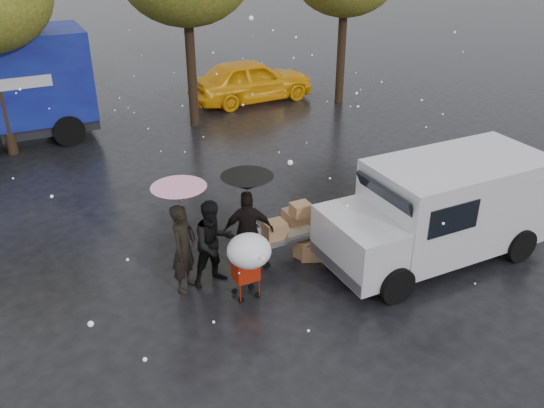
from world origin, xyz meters
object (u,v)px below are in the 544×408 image
shopping_cart (248,254)px  white_van (440,209)px  person_pink (184,248)px  vendor_cart (288,225)px  yellow_taxi (251,80)px  person_black (248,231)px

shopping_cart → white_van: bearing=-4.2°
shopping_cart → person_pink: bearing=135.9°
vendor_cart → white_van: (2.87, -1.48, 0.43)m
person_pink → yellow_taxi: person_pink is taller
person_black → vendor_cart: size_ratio=1.19×
person_black → white_van: (3.88, -1.35, 0.26)m
person_black → yellow_taxi: size_ratio=0.37×
white_van → person_pink: bearing=166.7°
yellow_taxi → shopping_cart: bearing=153.1°
person_pink → vendor_cart: person_pink is taller
vendor_cart → person_black: bearing=-172.5°
person_pink → white_van: white_van is taller
white_van → yellow_taxi: white_van is taller
white_van → yellow_taxi: (1.17, 12.21, -0.33)m
shopping_cart → white_van: white_van is taller
vendor_cart → yellow_taxi: 11.46m
person_black → yellow_taxi: bearing=-94.8°
person_pink → vendor_cart: bearing=-40.5°
person_pink → person_black: bearing=-42.1°
person_pink → shopping_cart: 1.35m
person_pink → shopping_cart: size_ratio=1.28×
person_pink → person_black: person_pink is taller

